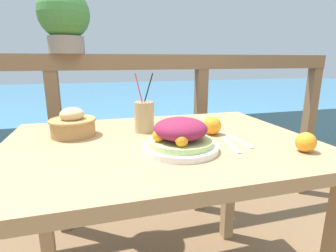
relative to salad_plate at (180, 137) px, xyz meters
The scene contains 11 objects.
patio_table 0.20m from the salad_plate, 105.03° to the left, with size 1.13×0.82×0.77m.
railing_fence 0.83m from the salad_plate, 92.42° to the left, with size 2.80×0.08×1.10m.
sea_backdrop 3.37m from the salad_plate, 90.60° to the left, with size 12.00×4.00×0.57m.
salad_plate is the anchor object (origin of this frame).
drink_glass 0.27m from the salad_plate, 104.54° to the left, with size 0.08×0.08×0.24m.
bread_basket 0.45m from the salad_plate, 141.64° to the left, with size 0.18×0.18×0.11m.
potted_plant 1.03m from the salad_plate, 115.27° to the left, with size 0.27×0.27×0.35m.
fork 0.19m from the salad_plate, ahead, with size 0.05×0.18×0.00m.
knife 0.25m from the salad_plate, ahead, with size 0.02×0.18×0.00m.
orange_near_basket 0.41m from the salad_plate, 17.40° to the right, with size 0.06×0.06×0.06m.
orange_near_glass 0.24m from the salad_plate, 39.05° to the left, with size 0.07×0.07×0.07m.
Camera 1 is at (-0.23, -0.91, 1.06)m, focal length 28.00 mm.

